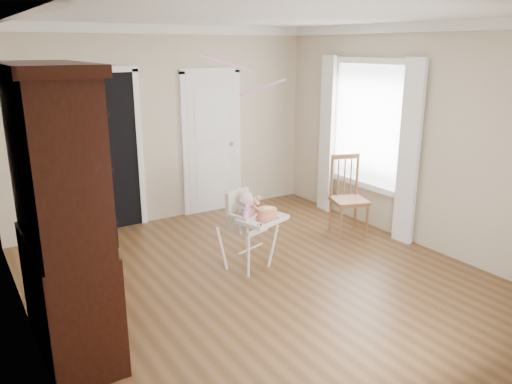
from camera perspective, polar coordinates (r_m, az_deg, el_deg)
floor at (r=5.42m, az=0.86°, el=-10.21°), size 5.00×5.00×0.00m
ceiling at (r=4.86m, az=1.00°, el=19.61°), size 5.00×5.00×0.00m
wall_back at (r=7.15m, az=-10.23°, el=7.45°), size 4.50×0.00×4.50m
wall_left at (r=4.21m, az=-25.60°, el=-0.05°), size 0.00×5.00×5.00m
wall_right at (r=6.46m, az=17.94°, el=5.99°), size 0.00×5.00×5.00m
crown_molding at (r=4.86m, az=0.99°, el=18.91°), size 4.50×5.00×0.12m
doorway at (r=6.90m, az=-17.01°, el=4.64°), size 1.06×0.05×2.22m
closet_door at (r=7.48m, az=-5.05°, el=5.49°), size 0.96×0.09×2.13m
window_right at (r=6.95m, az=12.46°, el=6.54°), size 0.13×1.84×2.30m
high_chair at (r=5.52m, az=-0.93°, el=-3.36°), size 0.68×0.77×0.91m
baby at (r=5.49m, az=-1.11°, el=-2.02°), size 0.30×0.22×0.40m
cake at (r=5.35m, az=1.28°, el=-2.51°), size 0.27×0.27×0.13m
sippy_cup at (r=5.30m, az=-1.22°, el=-2.49°), size 0.08×0.08×0.19m
china_cabinet at (r=4.15m, az=-21.41°, el=-2.56°), size 0.61×1.37×2.31m
dining_chair at (r=6.72m, az=10.51°, el=-0.68°), size 0.54×0.54×1.05m
streamer at (r=4.54m, az=-3.41°, el=14.37°), size 0.35×0.38×0.15m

